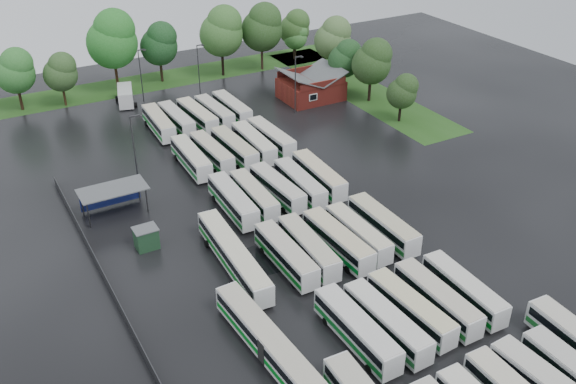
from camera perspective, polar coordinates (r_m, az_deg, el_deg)
ground at (r=71.51m, az=3.35°, el=-6.32°), size 160.00×160.00×0.00m
brick_building at (r=114.07m, az=2.05°, el=9.18°), size 10.07×8.60×5.39m
wash_shed at (r=81.68m, az=-15.37°, el=0.05°), size 8.20×4.20×3.58m
utility_hut at (r=74.85m, az=-12.49°, el=-4.00°), size 2.70×2.20×2.62m
grass_strip_north at (r=125.21m, az=-12.14°, el=9.54°), size 80.00×10.00×0.01m
grass_strip_east at (r=119.96m, az=6.17°, el=9.14°), size 10.00×50.00×0.01m
west_fence at (r=70.51m, az=-15.86°, el=-7.59°), size 0.10×50.00×1.20m
bus_r1c0 at (r=60.78m, az=6.12°, el=-12.08°), size 2.44×11.16×3.10m
bus_r1c1 at (r=61.97m, az=8.75°, el=-11.37°), size 2.60×10.94×3.03m
bus_r1c2 at (r=63.90m, az=10.84°, el=-10.14°), size 2.81×10.79×2.97m
bus_r1c3 at (r=65.56m, az=13.10°, el=-9.22°), size 2.32×10.86×3.02m
bus_r1c4 at (r=67.47m, az=15.36°, el=-8.33°), size 2.58×10.66×2.95m
bus_r2c0 at (r=69.78m, az=-0.19°, el=-5.61°), size 2.42×10.87×3.02m
bus_r2c1 at (r=70.95m, az=1.82°, el=-4.95°), size 2.87×11.00×3.03m
bus_r2c2 at (r=72.14m, az=4.45°, el=-4.34°), size 2.65×11.21×3.10m
bus_r2c3 at (r=73.73m, az=6.24°, el=-3.69°), size 2.26×10.55×2.94m
bus_r2c4 at (r=75.52m, az=8.44°, el=-2.88°), size 2.45×11.19×3.11m
bus_r3c0 at (r=79.67m, az=-4.92°, el=-0.76°), size 2.78×11.20×3.10m
bus_r3c1 at (r=80.80m, az=-3.04°, el=-0.29°), size 2.57×10.60×2.93m
bus_r3c2 at (r=82.27m, az=-0.96°, el=0.37°), size 2.73×10.79×2.98m
bus_r3c3 at (r=83.33m, az=1.05°, el=0.79°), size 2.67×10.86×3.00m
bus_r3c4 at (r=85.21m, az=2.75°, el=1.50°), size 2.82×11.20×3.09m
bus_r4c0 at (r=90.74m, az=-8.61°, el=3.02°), size 2.70×11.02×3.05m
bus_r4c1 at (r=92.02m, az=-6.80°, el=3.53°), size 2.56×10.74×2.97m
bus_r4c2 at (r=92.79m, az=-4.80°, el=3.92°), size 2.66×11.16×3.09m
bus_r4c3 at (r=94.08m, az=-3.07°, el=4.37°), size 2.72×11.22×3.10m
bus_r4c4 at (r=95.76m, az=-1.52°, el=4.87°), size 2.63×11.09×3.07m
bus_r5c0 at (r=102.67m, az=-11.42°, el=6.04°), size 2.83×11.00×3.04m
bus_r5c1 at (r=103.63m, az=-9.89°, el=6.40°), size 2.48×10.62×2.94m
bus_r5c2 at (r=104.19m, az=-8.06°, el=6.72°), size 2.87×11.08×3.06m
bus_r5c3 at (r=105.48m, az=-6.56°, el=7.08°), size 2.66×10.68×2.95m
bus_r5c4 at (r=106.77m, az=-5.01°, el=7.47°), size 2.42×10.78×2.99m
artic_bus_west_b at (r=69.85m, az=-4.85°, el=-5.68°), size 3.13×16.35×3.02m
artic_bus_west_c at (r=59.33m, az=-1.84°, el=-13.22°), size 3.02×16.15×2.98m
minibus at (r=115.20m, az=-14.25°, el=8.34°), size 4.07×6.98×2.87m
tree_north_0 at (r=116.47m, az=-23.06°, el=9.93°), size 6.55×6.55×10.84m
tree_north_1 at (r=116.05m, az=-19.53°, el=10.06°), size 5.70×5.70×9.45m
tree_north_2 at (r=119.64m, az=-15.31°, el=13.03°), size 8.94×8.94×14.81m
tree_north_3 at (r=122.84m, az=-11.32°, el=12.83°), size 6.85×6.85×11.34m
tree_north_4 at (r=123.95m, az=-5.86°, el=14.08°), size 8.17×8.17×13.53m
tree_north_5 at (r=126.87m, az=-2.27°, el=14.47°), size 7.95×7.95×13.17m
tree_north_6 at (r=133.74m, az=0.65°, el=14.45°), size 6.17×6.17×10.21m
tree_east_0 at (r=105.18m, az=10.20°, el=8.83°), size 4.91×4.88×8.08m
tree_east_1 at (r=112.19m, az=7.56°, el=11.47°), size 6.75×6.75×11.18m
tree_east_2 at (r=116.41m, az=5.15°, el=11.76°), size 5.82×5.79×9.60m
tree_east_3 at (r=123.86m, az=4.09°, el=13.52°), size 6.96×6.96×11.52m
tree_east_4 at (r=133.35m, az=0.74°, el=13.76°), size 4.82×4.81×7.97m
lamp_post_ne at (r=106.59m, az=0.72°, el=9.86°), size 1.50×0.29×9.74m
lamp_post_nw at (r=84.58m, az=-13.43°, el=3.81°), size 1.63×0.32×10.59m
lamp_post_back_w at (r=114.40m, az=-12.92°, el=10.37°), size 1.42×0.28×9.24m
lamp_post_back_e at (r=115.60m, az=-7.92°, el=11.01°), size 1.41×0.27×9.13m
puddle_1 at (r=64.90m, az=21.07°, el=-13.13°), size 2.88×2.88×0.01m
puddle_2 at (r=72.04m, az=-2.09°, el=-5.97°), size 5.90×5.90×0.01m
puddle_3 at (r=74.33m, az=8.24°, el=-5.04°), size 4.42×4.42×0.01m
puddle_4 at (r=66.84m, az=21.81°, el=-11.87°), size 2.61×2.61×0.01m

